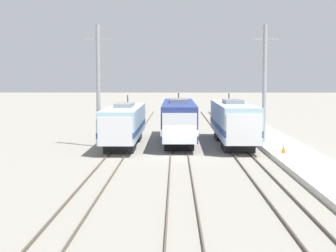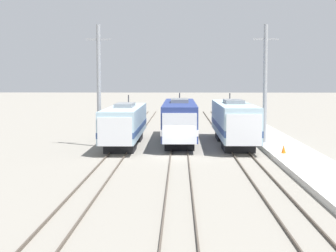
% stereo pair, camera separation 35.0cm
% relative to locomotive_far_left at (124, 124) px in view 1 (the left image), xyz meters
% --- Properties ---
extents(ground_plane, '(400.00, 400.00, 0.00)m').
position_rel_locomotive_far_left_xyz_m(ground_plane, '(5.15, -7.04, -2.07)').
color(ground_plane, gray).
extents(rail_pair_far_left, '(1.51, 120.00, 0.15)m').
position_rel_locomotive_far_left_xyz_m(rail_pair_far_left, '(-0.00, -7.04, -1.99)').
color(rail_pair_far_left, '#4C4238').
rests_on(rail_pair_far_left, ground_plane).
extents(rail_pair_center, '(1.51, 120.00, 0.15)m').
position_rel_locomotive_far_left_xyz_m(rail_pair_center, '(5.15, -7.04, -1.99)').
color(rail_pair_center, '#4C4238').
rests_on(rail_pair_center, ground_plane).
extents(rail_pair_far_right, '(1.51, 120.00, 0.15)m').
position_rel_locomotive_far_left_xyz_m(rail_pair_far_right, '(10.30, -7.04, -1.99)').
color(rail_pair_far_right, '#4C4238').
rests_on(rail_pair_far_right, ground_plane).
extents(locomotive_far_left, '(3.05, 17.04, 4.66)m').
position_rel_locomotive_far_left_xyz_m(locomotive_far_left, '(0.00, 0.00, 0.00)').
color(locomotive_far_left, '#232326').
rests_on(locomotive_far_left, ground_plane).
extents(locomotive_center, '(3.13, 19.91, 4.79)m').
position_rel_locomotive_far_left_xyz_m(locomotive_center, '(5.15, 2.89, 0.15)').
color(locomotive_center, black).
rests_on(locomotive_center, ground_plane).
extents(locomotive_far_right, '(3.13, 18.12, 4.83)m').
position_rel_locomotive_far_left_xyz_m(locomotive_far_right, '(10.30, 0.76, 0.15)').
color(locomotive_far_right, '#232326').
rests_on(locomotive_far_right, ground_plane).
extents(catenary_tower_left, '(2.35, 0.38, 11.27)m').
position_rel_locomotive_far_left_xyz_m(catenary_tower_left, '(-2.33, -0.37, 3.72)').
color(catenary_tower_left, gray).
rests_on(catenary_tower_left, ground_plane).
extents(catenary_tower_right, '(2.35, 0.38, 11.27)m').
position_rel_locomotive_far_left_xyz_m(catenary_tower_right, '(13.02, -0.37, 3.72)').
color(catenary_tower_right, gray).
rests_on(catenary_tower_right, ground_plane).
extents(platform, '(4.00, 120.00, 0.41)m').
position_rel_locomotive_far_left_xyz_m(platform, '(14.41, -7.04, -1.87)').
color(platform, beige).
rests_on(platform, ground_plane).
extents(traffic_cone, '(0.38, 0.38, 0.69)m').
position_rel_locomotive_far_left_xyz_m(traffic_cone, '(13.43, -7.87, -1.32)').
color(traffic_cone, orange).
rests_on(traffic_cone, platform).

